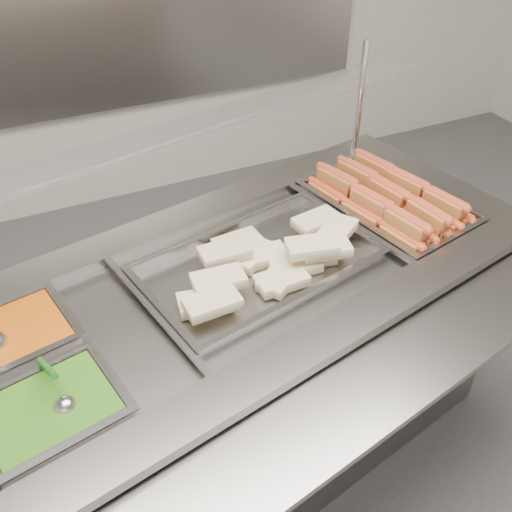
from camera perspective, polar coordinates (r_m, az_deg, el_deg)
name	(u,v)px	position (r m, az deg, el deg)	size (l,w,h in m)	color
steam_counter	(244,369)	(1.97, -1.17, -11.26)	(1.97, 1.18, 0.88)	slate
tray_rail	(364,388)	(1.43, 10.78, -12.88)	(1.78, 0.71, 0.05)	gray
sneeze_guard	(195,129)	(1.62, -6.08, 12.53)	(1.64, 0.62, 0.43)	silver
pan_hotdogs	(386,211)	(2.03, 12.88, 4.45)	(0.44, 0.60, 0.10)	gray
pan_wraps	(259,267)	(1.70, 0.26, -1.16)	(0.73, 0.52, 0.07)	gray
pan_beans	(12,344)	(1.62, -23.18, -8.13)	(0.34, 0.29, 0.10)	gray
pan_peas	(53,418)	(1.42, -19.60, -15.03)	(0.34, 0.29, 0.10)	gray
hotdogs_in_buns	(389,200)	(2.00, 13.13, 5.48)	(0.39, 0.54, 0.12)	#994B20
tortilla_wraps	(273,260)	(1.67, 1.68, -0.41)	(0.64, 0.35, 0.09)	tan
serving_spoon	(62,400)	(1.38, -18.81, -13.44)	(0.07, 0.18, 0.13)	#BCBDC2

